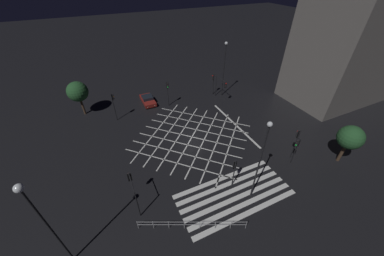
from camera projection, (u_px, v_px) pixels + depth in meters
The scene contains 17 objects.
ground_plane at pixel (192, 137), 28.64m from camera, with size 200.00×200.00×0.00m, color black.
road_markings at pixel (214, 162), 24.97m from camera, with size 17.22×21.11×0.01m.
traffic_light_ne_cross at pixel (221, 84), 34.87m from camera, with size 0.36×3.12×3.88m.
traffic_light_nw_main at pixel (113, 102), 30.01m from camera, with size 0.39×0.36×4.32m.
traffic_light_sw_cross at pixel (132, 187), 19.05m from camera, with size 0.36×2.58×3.50m.
traffic_light_se_cross at pixel (297, 139), 23.86m from camera, with size 0.36×0.39×4.04m.
traffic_light_se_main at pixel (296, 146), 23.26m from camera, with size 0.39×0.36×3.65m.
traffic_light_median_south at pixel (234, 168), 20.97m from camera, with size 0.36×0.39×3.43m.
traffic_light_ne_main at pixel (213, 80), 36.59m from camera, with size 0.39×0.36×3.74m.
traffic_light_median_north at pixel (168, 89), 33.23m from camera, with size 0.36×0.39×4.21m.
street_lamp_east at pixel (262, 153), 17.93m from camera, with size 0.44×0.44×8.96m.
street_lamp_west at pixel (38, 213), 12.85m from camera, with size 0.52×0.52×9.08m.
street_lamp_far at pixel (225, 61), 34.23m from camera, with size 0.48×0.48×9.13m.
street_tree_near at pixel (78, 92), 30.86m from camera, with size 2.92×2.92×5.28m.
street_tree_far at pixel (350, 138), 23.13m from camera, with size 2.65×2.65×4.81m.
waiting_car at pixel (148, 100), 35.40m from camera, with size 1.85×4.04×1.25m.
pedestrian_railing at pixel (192, 224), 18.27m from camera, with size 8.50×4.01×1.05m.
Camera 1 is at (-9.37, -20.01, 18.26)m, focal length 20.00 mm.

